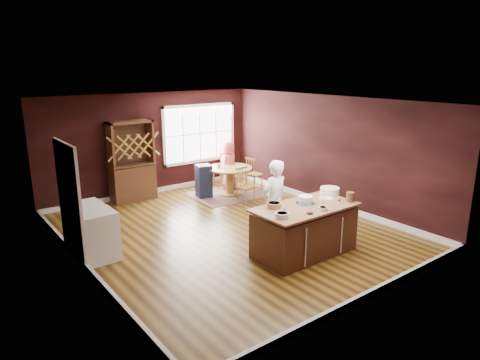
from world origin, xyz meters
The scene contains 28 objects.
room_shell centered at (0.00, 0.00, 1.35)m, with size 7.00×7.00×7.00m.
window centered at (1.50, 3.47, 1.50)m, with size 2.36×0.10×1.66m, color white, non-canonical shape.
doorway centered at (-2.97, 0.60, 1.02)m, with size 0.08×1.26×2.13m, color white, non-canonical shape.
kitchen_island centered at (0.47, -1.75, 0.44)m, with size 1.94×1.02×0.92m.
dining_table centered at (1.57, 2.11, 0.53)m, with size 1.22×1.22×0.75m.
baker centered at (0.39, -1.00, 0.83)m, with size 0.60×0.40×1.65m, color white.
layer_cake centered at (0.57, -1.65, 0.99)m, with size 0.36×0.36×0.15m, color white, non-canonical shape.
bowl_blue centered at (-0.28, -1.95, 0.96)m, with size 0.23×0.23×0.09m, color white.
bowl_yellow centered at (-0.05, -1.48, 0.97)m, with size 0.26×0.26×0.10m, color olive.
bowl_pink centered at (0.24, -2.09, 0.94)m, with size 0.14×0.14×0.05m, color silver.
bowl_olive centered at (0.54, -2.10, 0.95)m, with size 0.17×0.17×0.06m, color beige.
drinking_glass centered at (0.87, -1.84, 0.99)m, with size 0.07×0.07×0.14m, color white.
dinner_plate centered at (1.09, -1.69, 0.93)m, with size 0.28×0.28×0.02m, color beige.
white_tub centered at (1.40, -1.50, 0.98)m, with size 0.38×0.38×0.13m, color white.
stoneware_crock centered at (1.32, -2.07, 1.01)m, with size 0.15×0.15×0.18m, color brown.
toy_figurine centered at (1.20, -1.92, 0.96)m, with size 0.05×0.05×0.08m, color #FCB209, non-canonical shape.
rug centered at (1.57, 2.11, 0.01)m, with size 1.99×1.54×0.01m, color brown.
chair_east centered at (2.43, 2.12, 0.46)m, with size 0.39×0.37×0.93m, color brown, non-canonical shape.
chair_south centered at (1.46, 1.26, 0.46)m, with size 0.39×0.37×0.92m, color brown, non-canonical shape.
chair_north centered at (1.86, 2.89, 0.52)m, with size 0.44×0.42×1.04m, color brown, non-canonical shape.
seated_woman centered at (1.88, 2.58, 0.68)m, with size 0.67×0.44×1.37m, color #E35E60.
high_chair centered at (0.90, 2.34, 0.45)m, with size 0.37×0.37×0.91m, color black, non-canonical shape.
toddler centered at (0.82, 2.46, 0.81)m, with size 0.18×0.14×0.26m, color #8CA5BF, non-canonical shape.
table_plate centered at (1.84, 1.97, 0.76)m, with size 0.21×0.21×0.02m, color beige.
table_cup centered at (1.34, 2.28, 0.80)m, with size 0.13×0.13×0.10m, color silver.
hutch centered at (-0.69, 3.22, 1.03)m, with size 1.12×0.47×2.05m, color black.
washer centered at (-2.64, 0.28, 0.45)m, with size 0.62×0.60×0.90m, color white.
dryer centered at (-2.64, 0.92, 0.44)m, with size 0.61×0.59×0.88m, color white.
Camera 1 is at (-4.90, -6.87, 3.38)m, focal length 32.00 mm.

